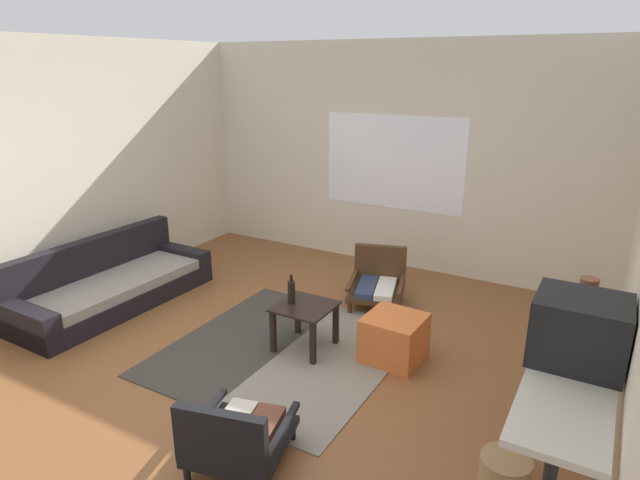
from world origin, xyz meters
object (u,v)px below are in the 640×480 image
Objects in this scene: clay_vase at (584,315)px; ottoman_orange at (394,338)px; wicker_basket at (504,474)px; armchair_striped_foreground at (236,438)px; glass_bottle at (291,292)px; coffee_table at (305,316)px; armchair_by_window at (378,281)px; couch at (110,286)px; console_shelf at (573,369)px; crt_television at (579,330)px.

ottoman_orange is at bearing 159.26° from clay_vase.
wicker_basket is (1.14, -1.06, -0.09)m from ottoman_orange.
armchair_striped_foreground is 2.77× the size of glass_bottle.
armchair_by_window is (0.15, 1.23, -0.08)m from coffee_table.
clay_vase reaches higher than coffee_table.
armchair_striped_foreground is (0.41, -1.50, -0.09)m from coffee_table.
armchair_striped_foreground is at bearing -101.22° from ottoman_orange.
wicker_basket is (4.16, -0.63, -0.09)m from couch.
armchair_by_window is at bearing 142.50° from clay_vase.
clay_vase is (1.40, -0.53, 0.79)m from ottoman_orange.
console_shelf is at bearing -14.26° from glass_bottle.
console_shelf is (2.16, -0.60, 0.45)m from coffee_table.
armchair_by_window is at bearing 137.65° from console_shelf.
console_shelf is (2.01, -1.83, 0.53)m from armchair_by_window.
glass_bottle is at bearing -164.69° from ottoman_orange.
couch is 4.52m from crt_television.
armchair_by_window is 2.02× the size of clay_vase.
couch is 2.18m from glass_bottle.
couch is at bearing -174.57° from coffee_table.
couch reaches higher than armchair_striped_foreground.
couch is 3.05m from ottoman_orange.
console_shelf is (4.43, -0.38, 0.57)m from couch.
wicker_basket is at bearing -22.13° from glass_bottle.
armchair_striped_foreground is at bearing -25.56° from couch.
clay_vase is 1.23× the size of wicker_basket.
glass_bottle is at bearing 5.25° from couch.
clay_vase reaches higher than armchair_by_window.
armchair_by_window is 1.55× the size of crt_television.
armchair_striped_foreground is 2.24m from clay_vase.
armchair_striped_foreground is 1.75m from ottoman_orange.
crt_television is at bearing -15.66° from glass_bottle.
coffee_table is 1.31× the size of clay_vase.
coffee_table is 0.24m from glass_bottle.
couch is 4.44× the size of ottoman_orange.
armchair_striped_foreground reaches higher than wicker_basket.
clay_vase is at bearing -20.74° from ottoman_orange.
clay_vase is (1.75, 1.19, 0.76)m from armchair_striped_foreground.
couch is 2.28m from coffee_table.
crt_television is (1.74, 0.84, 0.81)m from armchair_striped_foreground.
clay_vase is at bearing -1.23° from couch.
crt_television is 1.60× the size of wicker_basket.
crt_television is 1.78× the size of glass_bottle.
clay_vase reaches higher than wicker_basket.
coffee_table is 1.02× the size of ottoman_orange.
couch is at bearing 174.29° from crt_television.
coffee_table is at bearing 105.45° from armchair_striped_foreground.
couch is 5.71× the size of clay_vase.
coffee_table is 0.26× the size of console_shelf.
crt_television is at bearing -32.11° from ottoman_orange.
console_shelf is at bearing 42.77° from wicker_basket.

